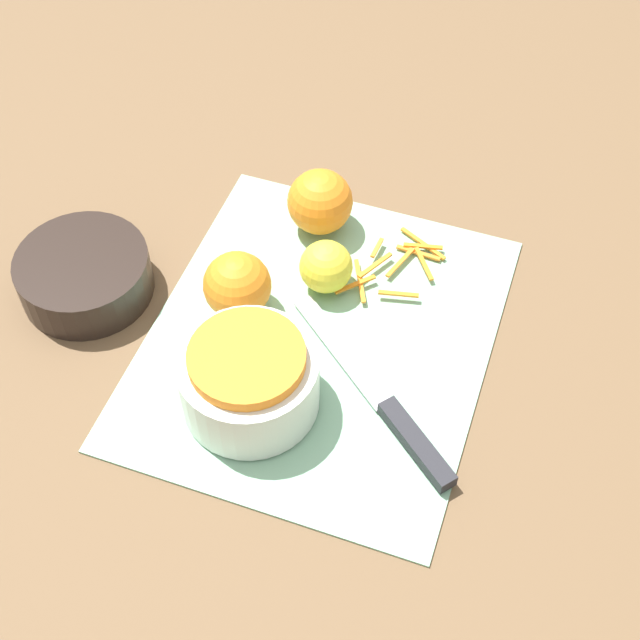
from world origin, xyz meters
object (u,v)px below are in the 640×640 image
Objects in this scene: orange_left at (237,285)px; lemon at (326,267)px; knife at (397,420)px; bowl_speckled at (249,378)px; bowl_dark at (85,275)px; orange_right at (320,202)px.

lemon is at bearing -51.56° from orange_left.
orange_left is at bearing 128.44° from lemon.
lemon reaches higher than knife.
knife is at bearing -81.05° from bowl_speckled.
knife is at bearing -98.59° from bowl_dark.
knife is at bearing -139.49° from lemon.
orange_right is 1.29× the size of lemon.
lemon is at bearing -70.00° from bowl_dark.
lemon is (0.09, -0.26, 0.01)m from bowl_dark.
orange_left is (0.11, 0.06, -0.00)m from bowl_speckled.
orange_right is at bearing 23.41° from lemon.
bowl_speckled reaches higher than bowl_dark.
bowl_speckled reaches higher than knife.
orange_left is at bearing -80.52° from bowl_dark.
lemon is (-0.09, -0.04, -0.01)m from orange_right.
lemon is (0.18, -0.02, -0.01)m from bowl_speckled.
knife is at bearing -144.96° from orange_right.
bowl_speckled is at bearing 48.14° from knife.
bowl_speckled is 0.25m from bowl_dark.
lemon reaches higher than bowl_dark.
orange_left is (0.03, -0.18, 0.02)m from bowl_dark.
bowl_dark is 0.28m from lemon.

